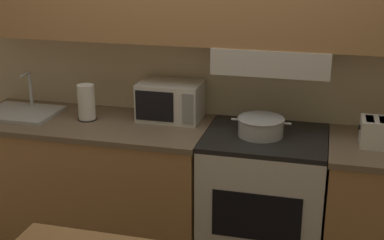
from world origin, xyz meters
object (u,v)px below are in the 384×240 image
object	(u,v)px
cooking_pot	(261,126)
sink_basin	(21,112)
microwave	(170,101)
stove_range	(263,200)
paper_towel_roll	(86,102)

from	to	relation	value
cooking_pot	sink_basin	size ratio (longest dim) A/B	0.75
cooking_pot	microwave	xyz separation A→B (m)	(-0.63, 0.17, 0.06)
stove_range	microwave	bearing A→B (deg)	166.31
stove_range	sink_basin	size ratio (longest dim) A/B	1.81
microwave	sink_basin	xyz separation A→B (m)	(-1.02, -0.17, -0.11)
sink_basin	paper_towel_roll	bearing A→B (deg)	1.79
cooking_pot	paper_towel_roll	bearing A→B (deg)	179.01
cooking_pot	microwave	bearing A→B (deg)	164.78
stove_range	paper_towel_roll	xyz separation A→B (m)	(-1.20, 0.01, 0.56)
stove_range	microwave	distance (m)	0.88
stove_range	microwave	world-z (taller)	microwave
cooking_pot	paper_towel_roll	xyz separation A→B (m)	(-1.16, 0.02, 0.06)
microwave	cooking_pot	bearing A→B (deg)	-15.22
stove_range	paper_towel_roll	bearing A→B (deg)	179.51
microwave	sink_basin	bearing A→B (deg)	-170.81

